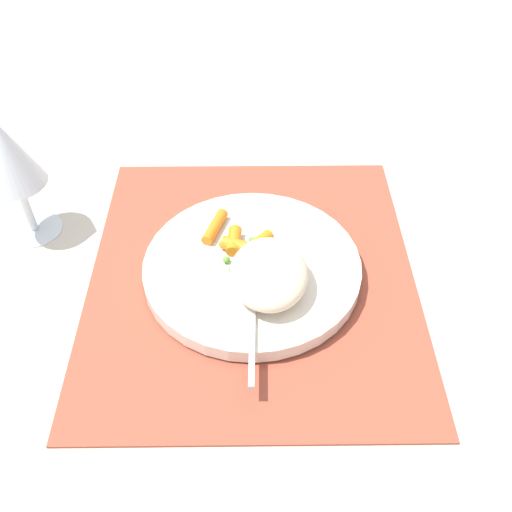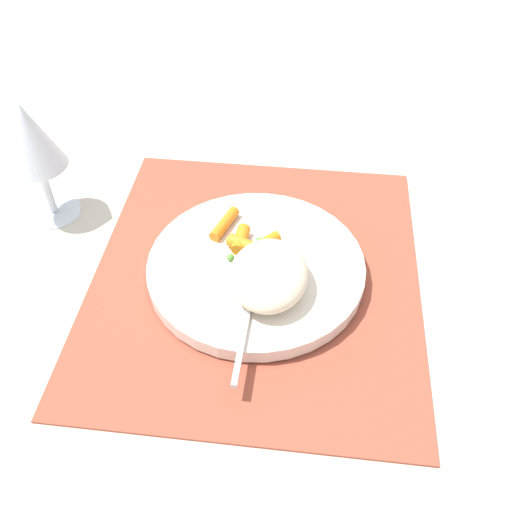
{
  "view_description": "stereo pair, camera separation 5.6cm",
  "coord_description": "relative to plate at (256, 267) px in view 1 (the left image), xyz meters",
  "views": [
    {
      "loc": [
        -0.45,
        0.0,
        0.49
      ],
      "look_at": [
        0.0,
        0.0,
        0.03
      ],
      "focal_mm": 39.78,
      "sensor_mm": 36.0,
      "label": 1
    },
    {
      "loc": [
        -0.45,
        -0.05,
        0.49
      ],
      "look_at": [
        0.0,
        0.0,
        0.03
      ],
      "focal_mm": 39.78,
      "sensor_mm": 36.0,
      "label": 2
    }
  ],
  "objects": [
    {
      "name": "pea_scatter",
      "position": [
        0.01,
        0.02,
        0.01
      ],
      "size": [
        0.08,
        0.06,
        0.01
      ],
      "color": "#4D9E3A",
      "rests_on": "plate"
    },
    {
      "name": "plate",
      "position": [
        0.0,
        0.0,
        0.0
      ],
      "size": [
        0.25,
        0.25,
        0.02
      ],
      "primitive_type": "cylinder",
      "color": "silver",
      "rests_on": "placemat"
    },
    {
      "name": "placemat",
      "position": [
        0.0,
        0.0,
        -0.01
      ],
      "size": [
        0.42,
        0.37,
        0.01
      ],
      "primitive_type": "cube",
      "color": "#9E4733",
      "rests_on": "ground_plane"
    },
    {
      "name": "fork",
      "position": [
        -0.04,
        0.0,
        0.01
      ],
      "size": [
        0.2,
        0.02,
        0.01
      ],
      "color": "silver",
      "rests_on": "plate"
    },
    {
      "name": "carrot_portion",
      "position": [
        0.03,
        0.02,
        0.02
      ],
      "size": [
        0.08,
        0.09,
        0.02
      ],
      "color": "orange",
      "rests_on": "plate"
    },
    {
      "name": "ground_plane",
      "position": [
        0.0,
        0.0,
        -0.01
      ],
      "size": [
        2.4,
        2.4,
        0.0
      ],
      "primitive_type": "plane",
      "color": "beige"
    },
    {
      "name": "rice_mound",
      "position": [
        -0.04,
        -0.02,
        0.03
      ],
      "size": [
        0.1,
        0.08,
        0.04
      ],
      "primitive_type": "ellipsoid",
      "color": "beige",
      "rests_on": "plate"
    },
    {
      "name": "wine_glass",
      "position": [
        0.08,
        0.27,
        0.1
      ],
      "size": [
        0.07,
        0.07,
        0.16
      ],
      "color": "silver",
      "rests_on": "ground_plane"
    }
  ]
}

